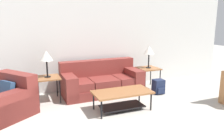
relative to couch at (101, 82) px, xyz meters
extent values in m
cube|color=silver|center=(0.12, 0.55, 1.01)|extent=(8.31, 0.06, 2.60)
cube|color=maroon|center=(0.00, -0.05, -0.18)|extent=(2.02, 0.96, 0.22)
cube|color=maroon|center=(-0.66, -0.09, 0.03)|extent=(0.67, 0.84, 0.20)
cube|color=maroon|center=(0.00, -0.07, 0.03)|extent=(0.67, 0.84, 0.20)
cube|color=maroon|center=(0.67, -0.05, 0.03)|extent=(0.67, 0.84, 0.20)
cube|color=maroon|center=(-0.01, 0.28, 0.33)|extent=(2.00, 0.31, 0.40)
cube|color=maroon|center=(-0.86, -0.07, 0.00)|extent=(0.30, 0.92, 0.58)
cube|color=maroon|center=(0.86, -0.03, 0.00)|extent=(0.30, 0.92, 0.58)
cube|color=maroon|center=(-2.24, -0.62, -0.09)|extent=(1.35, 1.35, 0.40)
cube|color=maroon|center=(-1.96, -0.41, 0.31)|extent=(0.79, 0.93, 0.40)
cube|color=maroon|center=(-2.03, -0.90, -0.01)|extent=(0.93, 0.79, 0.56)
cube|color=#33567F|center=(-2.15, -0.54, 0.21)|extent=(0.36, 0.39, 0.36)
cube|color=#935B33|center=(0.03, -1.21, 0.09)|extent=(1.20, 0.61, 0.04)
cylinder|color=black|center=(-0.51, -1.45, -0.11)|extent=(0.03, 0.03, 0.37)
cylinder|color=black|center=(0.57, -1.45, -0.11)|extent=(0.03, 0.03, 0.37)
cylinder|color=black|center=(-0.51, -0.96, -0.11)|extent=(0.03, 0.03, 0.37)
cylinder|color=black|center=(0.57, -0.96, -0.11)|extent=(0.03, 0.03, 0.37)
cube|color=black|center=(0.03, -1.21, -0.21)|extent=(0.90, 0.43, 0.02)
cube|color=#935B33|center=(-1.32, -0.09, 0.26)|extent=(0.54, 0.55, 0.03)
cylinder|color=black|center=(-1.55, -0.32, -0.03)|extent=(0.03, 0.03, 0.54)
cylinder|color=black|center=(-1.10, -0.32, -0.03)|extent=(0.03, 0.03, 0.54)
cylinder|color=black|center=(-1.55, 0.15, -0.03)|extent=(0.03, 0.03, 0.54)
cylinder|color=black|center=(-1.10, 0.15, -0.03)|extent=(0.03, 0.03, 0.54)
cube|color=#935B33|center=(1.33, -0.09, 0.26)|extent=(0.54, 0.55, 0.03)
cylinder|color=black|center=(1.10, -0.32, -0.03)|extent=(0.03, 0.03, 0.54)
cylinder|color=black|center=(1.56, -0.32, -0.03)|extent=(0.03, 0.03, 0.54)
cylinder|color=black|center=(1.10, 0.15, -0.03)|extent=(0.03, 0.03, 0.54)
cylinder|color=black|center=(1.56, 0.15, -0.03)|extent=(0.03, 0.03, 0.54)
cylinder|color=black|center=(-1.32, -0.09, 0.28)|extent=(0.14, 0.14, 0.02)
cylinder|color=black|center=(-1.32, -0.09, 0.47)|extent=(0.04, 0.04, 0.36)
cone|color=white|center=(-1.32, -0.09, 0.77)|extent=(0.29, 0.29, 0.22)
cylinder|color=black|center=(1.33, -0.09, 0.28)|extent=(0.14, 0.14, 0.02)
cylinder|color=black|center=(1.33, -0.09, 0.47)|extent=(0.04, 0.04, 0.36)
cone|color=white|center=(1.33, -0.09, 0.77)|extent=(0.29, 0.29, 0.22)
cube|color=#1E2847|center=(1.33, -0.58, -0.11)|extent=(0.27, 0.23, 0.36)
cube|color=#1E2847|center=(1.33, -0.72, -0.19)|extent=(0.20, 0.05, 0.14)
cylinder|color=#1E2847|center=(1.26, -0.45, -0.10)|extent=(0.02, 0.02, 0.27)
cylinder|color=#1E2847|center=(1.41, -0.45, -0.10)|extent=(0.02, 0.02, 0.27)
camera|label=1|loc=(-1.78, -5.09, 1.52)|focal=35.00mm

